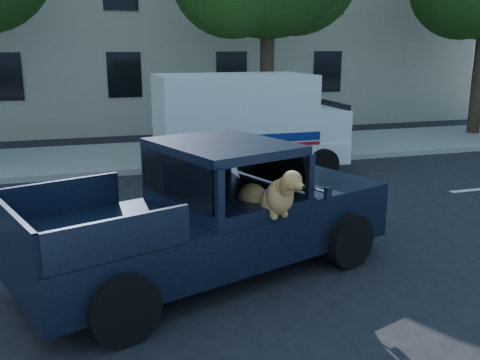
% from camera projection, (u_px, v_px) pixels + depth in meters
% --- Properties ---
extents(ground, '(120.00, 120.00, 0.00)m').
position_uv_depth(ground, '(155.00, 304.00, 6.85)').
color(ground, black).
rests_on(ground, ground).
extents(far_sidewalk, '(60.00, 4.00, 0.15)m').
position_uv_depth(far_sidewalk, '(107.00, 158.00, 15.35)').
color(far_sidewalk, gray).
rests_on(far_sidewalk, ground).
extents(lane_stripes, '(21.60, 0.14, 0.01)m').
position_uv_depth(lane_stripes, '(231.00, 213.00, 10.57)').
color(lane_stripes, silver).
rests_on(lane_stripes, ground).
extents(building_main, '(26.00, 6.00, 9.00)m').
position_uv_depth(building_main, '(164.00, 13.00, 21.89)').
color(building_main, '#BDB49C').
rests_on(building_main, ground).
extents(pickup_truck, '(5.71, 3.67, 1.91)m').
position_uv_depth(pickup_truck, '(204.00, 232.00, 7.59)').
color(pickup_truck, black).
rests_on(pickup_truck, ground).
extents(mail_truck, '(4.64, 2.37, 2.54)m').
position_uv_depth(mail_truck, '(246.00, 132.00, 13.47)').
color(mail_truck, silver).
rests_on(mail_truck, ground).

